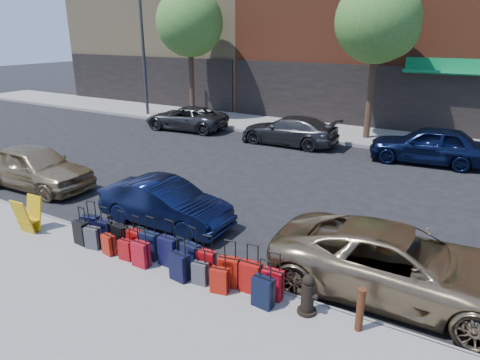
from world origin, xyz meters
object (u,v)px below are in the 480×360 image
Objects in this scene: fire_hydrant at (308,295)px; car_near_2 at (398,264)px; car_far_2 at (429,145)px; tree_center at (381,23)px; streetlight at (145,38)px; display_rack at (28,215)px; suitcase_front_5 at (169,251)px; bollard at (360,309)px; car_near_1 at (165,203)px; tree_left at (192,25)px; car_far_0 at (186,118)px; car_far_1 at (289,130)px; car_near_0 at (35,167)px.

fire_hydrant is 0.16× the size of car_near_2.
tree_center is at bearing -136.75° from car_far_2.
streetlight is (-13.44, -0.70, -0.75)m from tree_center.
display_rack is (8.60, -14.15, -4.06)m from streetlight.
suitcase_front_5 reaches higher than bollard.
suitcase_front_5 is at bearing -177.01° from fire_hydrant.
tree_center is 1.91× the size of car_near_1.
streetlight is 17.00m from car_far_2.
tree_left is 1.62× the size of car_far_2.
tree_left is 18.07m from suitcase_front_5.
tree_left is 5.57m from car_far_0.
car_far_1 is 1.03× the size of car_far_2.
car_near_0 is 10.94m from car_far_1.
fire_hydrant is (2.64, -14.36, -4.90)m from tree_center.
display_rack is at bearing -38.66° from car_far_2.
suitcase_front_5 is 2.48m from car_near_1.
car_far_2 is at bearing 91.85° from fire_hydrant.
car_far_1 is at bearing -139.01° from tree_center.
car_near_0 is at bearing -65.13° from streetlight.
car_near_1 is at bearing 86.11° from car_near_2.
car_far_0 is at bearing 128.07° from suitcase_front_5.
display_rack is at bearing 102.03° from car_near_2.
display_rack is at bearing -176.64° from bollard.
display_rack is at bearing -58.71° from streetlight.
car_near_0 is (-3.16, 2.43, 0.14)m from display_rack.
car_near_0 is 11.87m from car_near_2.
car_far_2 is (7.84, 12.27, 0.16)m from display_rack.
suitcase_front_5 reaches higher than fire_hydrant.
car_far_0 is 1.00× the size of car_far_2.
tree_center is at bearing 2.98° from streetlight.
car_far_0 is at bearing -62.91° from tree_left.
display_rack is 0.20× the size of car_far_1.
car_near_0 is 0.96× the size of car_far_0.
bollard is 11.79m from car_far_2.
tree_center reaches higher than car_far_1.
bollard is 0.22× the size of car_near_1.
car_near_2 is (1.23, 1.67, 0.18)m from fire_hydrant.
fire_hydrant is 0.18× the size of car_far_2.
display_rack is at bearing -172.66° from fire_hydrant.
fire_hydrant is at bearing -7.84° from car_far_2.
car_near_1 is at bearing 39.63° from display_rack.
tree_center is 15.16m from suitcase_front_5.
car_far_0 reaches higher than display_rack.
streetlight is 7.47× the size of suitcase_front_5.
streetlight reaches higher than bollard.
tree_left is at bearing 180.00° from tree_center.
car_near_2 reaches higher than car_near_1.
streetlight is 19.15m from suitcase_front_5.
suitcase_front_5 is 0.28× the size of car_near_1.
car_near_2 is at bearing -73.07° from tree_center.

